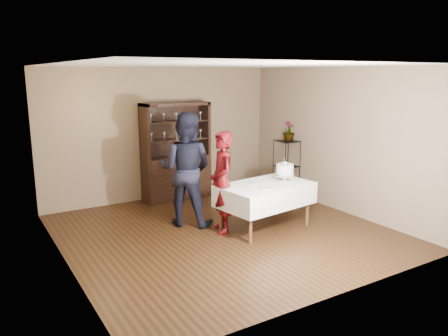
{
  "coord_description": "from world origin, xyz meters",
  "views": [
    {
      "loc": [
        -3.57,
        -5.85,
        2.58
      ],
      "look_at": [
        0.06,
        0.1,
        1.06
      ],
      "focal_mm": 35.0,
      "sensor_mm": 36.0,
      "label": 1
    }
  ],
  "objects_px": {
    "man": "(186,169)",
    "cake": "(285,170)",
    "potted_plant": "(289,131)",
    "cake_table": "(265,195)",
    "woman": "(222,182)",
    "plant_etagere": "(286,166)",
    "china_hutch": "(176,167)"
  },
  "relations": [
    {
      "from": "plant_etagere",
      "to": "man",
      "type": "xyz_separation_m",
      "value": [
        -2.63,
        -0.5,
        0.32
      ]
    },
    {
      "from": "woman",
      "to": "potted_plant",
      "type": "relative_size",
      "value": 4.12
    },
    {
      "from": "plant_etagere",
      "to": "cake_table",
      "type": "relative_size",
      "value": 0.73
    },
    {
      "from": "cake_table",
      "to": "cake",
      "type": "xyz_separation_m",
      "value": [
        0.42,
        0.01,
        0.36
      ]
    },
    {
      "from": "cake",
      "to": "potted_plant",
      "type": "height_order",
      "value": "potted_plant"
    },
    {
      "from": "man",
      "to": "cake",
      "type": "bearing_deg",
      "value": -166.67
    },
    {
      "from": "plant_etagere",
      "to": "man",
      "type": "distance_m",
      "value": 2.69
    },
    {
      "from": "plant_etagere",
      "to": "man",
      "type": "height_order",
      "value": "man"
    },
    {
      "from": "china_hutch",
      "to": "potted_plant",
      "type": "height_order",
      "value": "china_hutch"
    },
    {
      "from": "plant_etagere",
      "to": "potted_plant",
      "type": "xyz_separation_m",
      "value": [
        0.03,
        -0.01,
        0.74
      ]
    },
    {
      "from": "woman",
      "to": "man",
      "type": "distance_m",
      "value": 0.73
    },
    {
      "from": "man",
      "to": "potted_plant",
      "type": "xyz_separation_m",
      "value": [
        2.66,
        0.5,
        0.42
      ]
    },
    {
      "from": "cake_table",
      "to": "cake",
      "type": "relative_size",
      "value": 3.62
    },
    {
      "from": "china_hutch",
      "to": "man",
      "type": "xyz_separation_m",
      "value": [
        -0.55,
        -1.55,
        0.31
      ]
    },
    {
      "from": "cake",
      "to": "cake_table",
      "type": "bearing_deg",
      "value": -178.19
    },
    {
      "from": "china_hutch",
      "to": "cake",
      "type": "relative_size",
      "value": 4.38
    },
    {
      "from": "man",
      "to": "potted_plant",
      "type": "relative_size",
      "value": 4.8
    },
    {
      "from": "man",
      "to": "cake",
      "type": "height_order",
      "value": "man"
    },
    {
      "from": "cake_table",
      "to": "woman",
      "type": "distance_m",
      "value": 0.78
    },
    {
      "from": "china_hutch",
      "to": "woman",
      "type": "relative_size",
      "value": 1.19
    },
    {
      "from": "potted_plant",
      "to": "china_hutch",
      "type": "bearing_deg",
      "value": 153.43
    },
    {
      "from": "cake_table",
      "to": "cake",
      "type": "distance_m",
      "value": 0.55
    },
    {
      "from": "cake_table",
      "to": "woman",
      "type": "bearing_deg",
      "value": 159.76
    },
    {
      "from": "cake",
      "to": "potted_plant",
      "type": "bearing_deg",
      "value": 48.51
    },
    {
      "from": "plant_etagere",
      "to": "woman",
      "type": "relative_size",
      "value": 0.72
    },
    {
      "from": "plant_etagere",
      "to": "woman",
      "type": "height_order",
      "value": "woman"
    },
    {
      "from": "cake",
      "to": "woman",
      "type": "bearing_deg",
      "value": 167.71
    },
    {
      "from": "plant_etagere",
      "to": "man",
      "type": "relative_size",
      "value": 0.61
    },
    {
      "from": "china_hutch",
      "to": "cake_table",
      "type": "bearing_deg",
      "value": -78.84
    },
    {
      "from": "woman",
      "to": "cake",
      "type": "bearing_deg",
      "value": 91.65
    },
    {
      "from": "china_hutch",
      "to": "potted_plant",
      "type": "xyz_separation_m",
      "value": [
        2.11,
        -1.06,
        0.73
      ]
    },
    {
      "from": "china_hutch",
      "to": "plant_etagere",
      "type": "relative_size",
      "value": 1.67
    }
  ]
}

